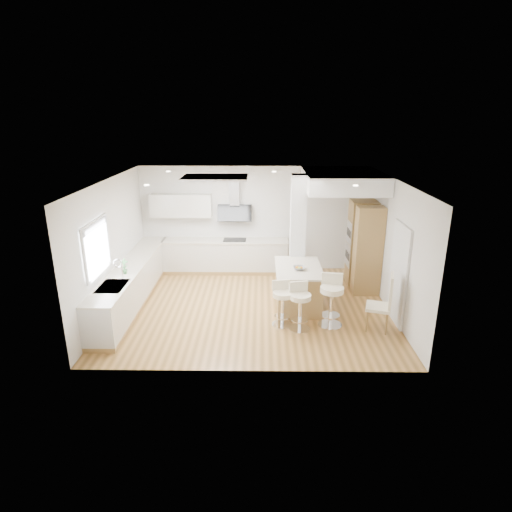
{
  "coord_description": "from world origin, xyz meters",
  "views": [
    {
      "loc": [
        0.21,
        -8.67,
        4.11
      ],
      "look_at": [
        0.09,
        0.4,
        1.06
      ],
      "focal_mm": 30.0,
      "sensor_mm": 36.0,
      "label": 1
    }
  ],
  "objects_px": {
    "bar_stool_b": "(300,304)",
    "dining_chair": "(384,301)",
    "peninsula": "(298,286)",
    "bar_stool_c": "(331,298)",
    "bar_stool_a": "(282,301)"
  },
  "relations": [
    {
      "from": "bar_stool_c",
      "to": "bar_stool_b",
      "type": "bearing_deg",
      "value": -159.3
    },
    {
      "from": "bar_stool_a",
      "to": "dining_chair",
      "type": "height_order",
      "value": "dining_chair"
    },
    {
      "from": "bar_stool_b",
      "to": "dining_chair",
      "type": "height_order",
      "value": "dining_chair"
    },
    {
      "from": "peninsula",
      "to": "bar_stool_a",
      "type": "relative_size",
      "value": 1.62
    },
    {
      "from": "peninsula",
      "to": "bar_stool_a",
      "type": "height_order",
      "value": "peninsula"
    },
    {
      "from": "dining_chair",
      "to": "bar_stool_b",
      "type": "bearing_deg",
      "value": -164.13
    },
    {
      "from": "peninsula",
      "to": "bar_stool_c",
      "type": "bearing_deg",
      "value": -57.92
    },
    {
      "from": "bar_stool_a",
      "to": "bar_stool_b",
      "type": "bearing_deg",
      "value": -37.2
    },
    {
      "from": "peninsula",
      "to": "bar_stool_c",
      "type": "height_order",
      "value": "bar_stool_c"
    },
    {
      "from": "bar_stool_b",
      "to": "bar_stool_c",
      "type": "relative_size",
      "value": 0.89
    },
    {
      "from": "dining_chair",
      "to": "bar_stool_a",
      "type": "bearing_deg",
      "value": -168.67
    },
    {
      "from": "peninsula",
      "to": "dining_chair",
      "type": "xyz_separation_m",
      "value": [
        1.59,
        -1.11,
        0.17
      ]
    },
    {
      "from": "bar_stool_b",
      "to": "bar_stool_c",
      "type": "height_order",
      "value": "bar_stool_c"
    },
    {
      "from": "peninsula",
      "to": "bar_stool_b",
      "type": "distance_m",
      "value": 1.1
    },
    {
      "from": "peninsula",
      "to": "bar_stool_c",
      "type": "relative_size",
      "value": 1.4
    }
  ]
}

